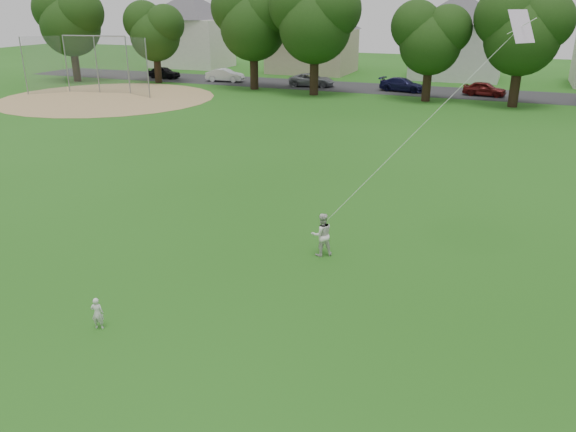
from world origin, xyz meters
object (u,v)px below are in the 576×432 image
at_px(toddler, 97,313).
at_px(older_boy, 322,235).
at_px(kite, 415,132).
at_px(baseball_backstop, 94,65).

xyz_separation_m(toddler, older_boy, (3.80, 6.22, 0.29)).
height_order(toddler, older_boy, older_boy).
xyz_separation_m(kite, baseball_backstop, (-32.04, 23.98, -1.59)).
bearing_deg(toddler, kite, -148.95).
bearing_deg(kite, older_boy, -158.33).
distance_m(older_boy, kite, 4.30).
relative_size(toddler, kite, 0.11).
relative_size(older_boy, kite, 0.18).
xyz_separation_m(older_boy, baseball_backstop, (-29.50, 24.99, 1.73)).
distance_m(kite, baseball_backstop, 40.05).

